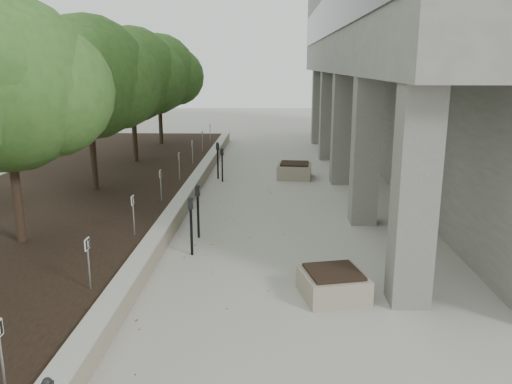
# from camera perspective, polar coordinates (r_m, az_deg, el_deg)

# --- Properties ---
(ground) EXTENTS (90.00, 90.00, 0.00)m
(ground) POSITION_cam_1_polar(r_m,az_deg,el_deg) (9.04, -4.10, -14.50)
(ground) COLOR #B0AAA2
(ground) RESTS_ON ground
(retaining_wall) EXTENTS (0.39, 26.00, 0.50)m
(retaining_wall) POSITION_cam_1_polar(r_m,az_deg,el_deg) (17.59, -7.03, 0.51)
(retaining_wall) COLOR tan
(retaining_wall) RESTS_ON ground
(planting_bed) EXTENTS (7.00, 26.00, 0.40)m
(planting_bed) POSITION_cam_1_polar(r_m,az_deg,el_deg) (18.53, -18.32, 0.42)
(planting_bed) COLOR black
(planting_bed) RESTS_ON ground
(crabapple_tree_2) EXTENTS (4.60, 4.00, 5.44)m
(crabapple_tree_2) POSITION_cam_1_polar(r_m,az_deg,el_deg) (12.36, -25.73, 7.08)
(crabapple_tree_2) COLOR #325D23
(crabapple_tree_2) RESTS_ON planting_bed
(crabapple_tree_3) EXTENTS (4.60, 4.00, 5.44)m
(crabapple_tree_3) POSITION_cam_1_polar(r_m,az_deg,el_deg) (16.93, -17.98, 9.26)
(crabapple_tree_3) COLOR #325D23
(crabapple_tree_3) RESTS_ON planting_bed
(crabapple_tree_4) EXTENTS (4.60, 4.00, 5.44)m
(crabapple_tree_4) POSITION_cam_1_polar(r_m,az_deg,el_deg) (21.70, -13.53, 10.42)
(crabapple_tree_4) COLOR #325D23
(crabapple_tree_4) RESTS_ON planting_bed
(crabapple_tree_5) EXTENTS (4.60, 4.00, 5.44)m
(crabapple_tree_5) POSITION_cam_1_polar(r_m,az_deg,el_deg) (26.55, -10.68, 11.13)
(crabapple_tree_5) COLOR #325D23
(crabapple_tree_5) RESTS_ON planting_bed
(parking_sign_1) EXTENTS (0.04, 0.22, 0.96)m
(parking_sign_1) POSITION_cam_1_polar(r_m,az_deg,el_deg) (7.17, -26.35, -16.14)
(parking_sign_1) COLOR black
(parking_sign_1) RESTS_ON planting_bed
(parking_sign_2) EXTENTS (0.04, 0.22, 0.96)m
(parking_sign_2) POSITION_cam_1_polar(r_m,az_deg,el_deg) (9.63, -18.04, -7.59)
(parking_sign_2) COLOR black
(parking_sign_2) RESTS_ON planting_bed
(parking_sign_3) EXTENTS (0.04, 0.22, 0.96)m
(parking_sign_3) POSITION_cam_1_polar(r_m,az_deg,el_deg) (12.34, -13.41, -2.56)
(parking_sign_3) COLOR black
(parking_sign_3) RESTS_ON planting_bed
(parking_sign_4) EXTENTS (0.04, 0.22, 0.96)m
(parking_sign_4) POSITION_cam_1_polar(r_m,az_deg,el_deg) (15.16, -10.49, 0.64)
(parking_sign_4) COLOR black
(parking_sign_4) RESTS_ON planting_bed
(parking_sign_5) EXTENTS (0.04, 0.22, 0.96)m
(parking_sign_5) POSITION_cam_1_polar(r_m,az_deg,el_deg) (18.03, -8.50, 2.83)
(parking_sign_5) COLOR black
(parking_sign_5) RESTS_ON planting_bed
(parking_sign_6) EXTENTS (0.04, 0.22, 0.96)m
(parking_sign_6) POSITION_cam_1_polar(r_m,az_deg,el_deg) (20.94, -7.05, 4.41)
(parking_sign_6) COLOR black
(parking_sign_6) RESTS_ON planting_bed
(parking_sign_7) EXTENTS (0.04, 0.22, 0.96)m
(parking_sign_7) POSITION_cam_1_polar(r_m,az_deg,el_deg) (23.87, -5.95, 5.60)
(parking_sign_7) COLOR black
(parking_sign_7) RESTS_ON planting_bed
(parking_sign_8) EXTENTS (0.04, 0.22, 0.96)m
(parking_sign_8) POSITION_cam_1_polar(r_m,az_deg,el_deg) (26.82, -5.09, 6.53)
(parking_sign_8) COLOR black
(parking_sign_8) RESTS_ON planting_bed
(parking_meter_2) EXTENTS (0.14, 0.10, 1.40)m
(parking_meter_2) POSITION_cam_1_polar(r_m,az_deg,el_deg) (11.92, -7.18, -3.76)
(parking_meter_2) COLOR black
(parking_meter_2) RESTS_ON ground
(parking_meter_3) EXTENTS (0.14, 0.10, 1.39)m
(parking_meter_3) POSITION_cam_1_polar(r_m,az_deg,el_deg) (13.10, -6.43, -2.14)
(parking_meter_3) COLOR black
(parking_meter_3) RESTS_ON ground
(parking_meter_4) EXTENTS (0.16, 0.13, 1.43)m
(parking_meter_4) POSITION_cam_1_polar(r_m,az_deg,el_deg) (19.89, -4.25, 3.49)
(parking_meter_4) COLOR black
(parking_meter_4) RESTS_ON ground
(parking_meter_5) EXTENTS (0.15, 0.13, 1.28)m
(parking_meter_5) POSITION_cam_1_polar(r_m,az_deg,el_deg) (19.37, -3.76, 3.00)
(parking_meter_5) COLOR black
(parking_meter_5) RESTS_ON ground
(planter_front) EXTENTS (1.37, 1.37, 0.53)m
(planter_front) POSITION_cam_1_polar(r_m,az_deg,el_deg) (10.01, 8.55, -9.99)
(planter_front) COLOR tan
(planter_front) RESTS_ON ground
(planter_back) EXTENTS (1.40, 1.40, 0.60)m
(planter_back) POSITION_cam_1_polar(r_m,az_deg,el_deg) (20.13, 4.27, 2.41)
(planter_back) COLOR tan
(planter_back) RESTS_ON ground
(berry_scatter) EXTENTS (3.30, 14.10, 0.02)m
(berry_scatter) POSITION_cam_1_polar(r_m,az_deg,el_deg) (13.63, -2.36, -4.42)
(berry_scatter) COLOR maroon
(berry_scatter) RESTS_ON ground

